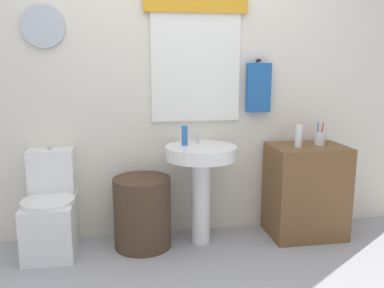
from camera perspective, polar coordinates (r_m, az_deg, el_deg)
The scene contains 9 objects.
back_wall at distance 3.33m, azimuth -2.32°, elevation 9.39°, with size 4.40×0.18×2.60m.
toilet at distance 3.29m, azimuth -19.20°, elevation -9.19°, with size 0.38×0.51×0.79m.
laundry_hamper at distance 3.21m, azimuth -6.99°, elevation -9.52°, with size 0.44×0.44×0.55m, color #4C3828.
pedestal_sink at distance 3.16m, azimuth 1.26°, elevation -3.51°, with size 0.56×0.56×0.79m.
faucet at distance 3.23m, azimuth 0.88°, elevation 1.00°, with size 0.03×0.03×0.10m, color silver.
wooden_cabinet at distance 3.49m, azimuth 15.71°, elevation -6.36°, with size 0.60×0.44×0.76m, color brown.
soap_bottle at distance 3.14m, azimuth -1.04°, elevation 1.21°, with size 0.05×0.05×0.15m, color #2D6BB7.
lotion_bottle at distance 3.31m, azimuth 14.78°, elevation 1.08°, with size 0.05×0.05×0.18m, color white.
toothbrush_cup at distance 3.46m, azimuth 17.53°, elevation 0.74°, with size 0.08×0.08×0.18m.
Camera 1 is at (-0.41, -2.16, 1.41)m, focal length 37.91 mm.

